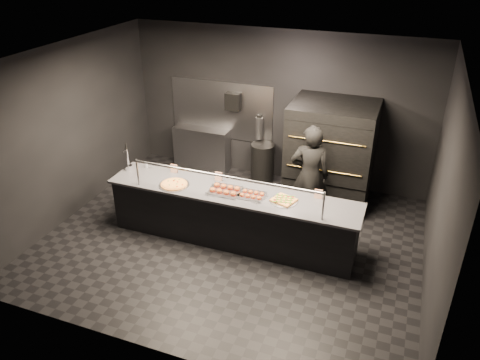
% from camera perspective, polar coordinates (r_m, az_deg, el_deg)
% --- Properties ---
extents(room, '(6.04, 6.00, 3.00)m').
position_cam_1_polar(room, '(7.15, -1.09, 2.81)').
color(room, black).
rests_on(room, ground).
extents(service_counter, '(4.10, 0.78, 1.37)m').
position_cam_1_polar(service_counter, '(7.60, -0.99, -4.42)').
color(service_counter, black).
rests_on(service_counter, ground).
extents(pizza_oven, '(1.50, 1.23, 1.91)m').
position_cam_1_polar(pizza_oven, '(8.72, 10.99, 3.25)').
color(pizza_oven, black).
rests_on(pizza_oven, ground).
extents(prep_shelf, '(1.20, 0.35, 0.90)m').
position_cam_1_polar(prep_shelf, '(10.06, -4.66, 3.90)').
color(prep_shelf, '#99999E').
rests_on(prep_shelf, ground).
extents(towel_dispenser, '(0.30, 0.20, 0.35)m').
position_cam_1_polar(towel_dispenser, '(9.46, -0.83, 9.56)').
color(towel_dispenser, black).
rests_on(towel_dispenser, room).
extents(fire_extinguisher, '(0.14, 0.14, 0.51)m').
position_cam_1_polar(fire_extinguisher, '(9.46, 2.34, 6.38)').
color(fire_extinguisher, '#B2B2B7').
rests_on(fire_extinguisher, room).
extents(beer_tap, '(0.14, 0.19, 0.52)m').
position_cam_1_polar(beer_tap, '(8.22, -13.51, 2.21)').
color(beer_tap, silver).
rests_on(beer_tap, service_counter).
extents(round_pizza, '(0.50, 0.50, 0.03)m').
position_cam_1_polar(round_pizza, '(7.62, -8.04, -0.53)').
color(round_pizza, silver).
rests_on(round_pizza, service_counter).
extents(slider_tray_a, '(0.56, 0.44, 0.08)m').
position_cam_1_polar(slider_tray_a, '(7.36, -1.86, -1.22)').
color(slider_tray_a, silver).
rests_on(slider_tray_a, service_counter).
extents(slider_tray_b, '(0.47, 0.39, 0.06)m').
position_cam_1_polar(slider_tray_b, '(7.23, 1.47, -1.84)').
color(slider_tray_b, silver).
rests_on(slider_tray_b, service_counter).
extents(square_pizza, '(0.42, 0.42, 0.05)m').
position_cam_1_polar(square_pizza, '(7.13, 5.36, -2.46)').
color(square_pizza, silver).
rests_on(square_pizza, service_counter).
extents(condiment_jar, '(0.13, 0.05, 0.09)m').
position_cam_1_polar(condiment_jar, '(8.26, -11.17, 1.75)').
color(condiment_jar, silver).
rests_on(condiment_jar, service_counter).
extents(tent_cards, '(2.60, 0.04, 0.15)m').
position_cam_1_polar(tent_cards, '(7.58, -0.68, 0.12)').
color(tent_cards, white).
rests_on(tent_cards, service_counter).
extents(trash_bin, '(0.47, 0.47, 0.79)m').
position_cam_1_polar(trash_bin, '(9.53, 2.78, 2.18)').
color(trash_bin, black).
rests_on(trash_bin, ground).
extents(worker, '(0.74, 0.56, 1.82)m').
position_cam_1_polar(worker, '(7.95, 8.47, 0.49)').
color(worker, black).
rests_on(worker, ground).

